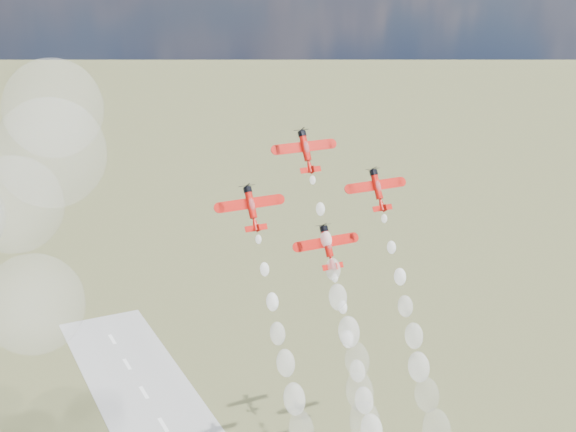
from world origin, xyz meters
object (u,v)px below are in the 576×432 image
at_px(plane_lead, 306,150).
at_px(plane_left, 251,207).
at_px(plane_right, 377,189).
at_px(plane_slot, 328,246).

height_order(plane_lead, plane_left, plane_lead).
relative_size(plane_lead, plane_right, 1.00).
xyz_separation_m(plane_lead, plane_right, (13.49, -4.68, -8.20)).
height_order(plane_left, plane_right, same).
xyz_separation_m(plane_left, plane_slot, (13.49, -4.68, -8.20)).
bearing_deg(plane_right, plane_slot, -160.87).
bearing_deg(plane_lead, plane_right, -19.13).
relative_size(plane_left, plane_slot, 1.00).
distance_m(plane_lead, plane_left, 16.47).
bearing_deg(plane_right, plane_left, 180.00).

